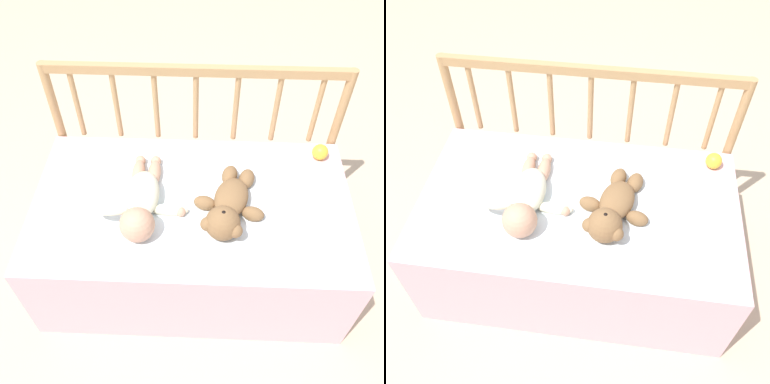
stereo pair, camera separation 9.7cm
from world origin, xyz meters
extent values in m
plane|color=#C6B293|center=(0.00, 0.00, 0.00)|extent=(12.00, 12.00, 0.00)
cube|color=#EDB7C6|center=(0.00, 0.00, 0.22)|extent=(1.20, 0.69, 0.43)
cylinder|color=tan|center=(-0.58, 0.37, 0.39)|extent=(0.04, 0.04, 0.78)
cylinder|color=tan|center=(0.58, 0.37, 0.39)|extent=(0.04, 0.04, 0.78)
cube|color=tan|center=(0.00, 0.37, 0.76)|extent=(1.16, 0.03, 0.04)
cylinder|color=tan|center=(-0.48, 0.37, 0.59)|extent=(0.02, 0.02, 0.31)
cylinder|color=tan|center=(-0.32, 0.37, 0.59)|extent=(0.02, 0.02, 0.31)
cylinder|color=tan|center=(-0.16, 0.37, 0.59)|extent=(0.02, 0.02, 0.31)
cylinder|color=tan|center=(0.00, 0.37, 0.59)|extent=(0.02, 0.02, 0.31)
cylinder|color=tan|center=(0.16, 0.37, 0.59)|extent=(0.02, 0.02, 0.31)
cylinder|color=tan|center=(0.32, 0.37, 0.59)|extent=(0.02, 0.02, 0.31)
cylinder|color=tan|center=(0.48, 0.37, 0.59)|extent=(0.02, 0.02, 0.31)
cube|color=white|center=(-0.04, -0.01, 0.44)|extent=(0.83, 0.55, 0.01)
ellipsoid|color=olive|center=(0.14, -0.01, 0.47)|extent=(0.16, 0.21, 0.08)
sphere|color=olive|center=(0.11, -0.14, 0.50)|extent=(0.12, 0.12, 0.12)
sphere|color=tan|center=(0.11, -0.14, 0.53)|extent=(0.05, 0.05, 0.05)
sphere|color=black|center=(0.11, -0.14, 0.55)|extent=(0.02, 0.02, 0.02)
sphere|color=olive|center=(0.15, -0.17, 0.50)|extent=(0.05, 0.05, 0.05)
sphere|color=olive|center=(0.06, -0.15, 0.50)|extent=(0.05, 0.05, 0.05)
ellipsoid|color=olive|center=(0.22, -0.07, 0.46)|extent=(0.09, 0.07, 0.05)
ellipsoid|color=olive|center=(0.05, -0.02, 0.46)|extent=(0.09, 0.07, 0.05)
ellipsoid|color=olive|center=(0.21, 0.10, 0.46)|extent=(0.08, 0.10, 0.06)
ellipsoid|color=olive|center=(0.14, 0.12, 0.46)|extent=(0.08, 0.10, 0.06)
ellipsoid|color=#EAEACC|center=(-0.18, -0.01, 0.48)|extent=(0.13, 0.22, 0.09)
sphere|color=tan|center=(-0.18, -0.16, 0.50)|extent=(0.12, 0.12, 0.12)
ellipsoid|color=#EAEACC|center=(-0.08, -0.06, 0.46)|extent=(0.14, 0.05, 0.04)
ellipsoid|color=#EAEACC|center=(-0.28, -0.11, 0.52)|extent=(0.14, 0.05, 0.04)
sphere|color=tan|center=(-0.04, -0.06, 0.46)|extent=(0.04, 0.04, 0.04)
sphere|color=tan|center=(-0.32, -0.07, 0.46)|extent=(0.04, 0.04, 0.04)
ellipsoid|color=tan|center=(-0.15, 0.12, 0.46)|extent=(0.05, 0.14, 0.05)
ellipsoid|color=tan|center=(-0.21, 0.12, 0.46)|extent=(0.05, 0.14, 0.05)
sphere|color=tan|center=(-0.15, 0.19, 0.46)|extent=(0.04, 0.04, 0.04)
sphere|color=tan|center=(-0.21, 0.19, 0.46)|extent=(0.04, 0.04, 0.04)
sphere|color=yellow|center=(0.51, 0.26, 0.47)|extent=(0.06, 0.06, 0.06)
camera|label=1|loc=(0.04, -1.02, 1.66)|focal=40.00mm
camera|label=2|loc=(0.14, -1.01, 1.66)|focal=40.00mm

